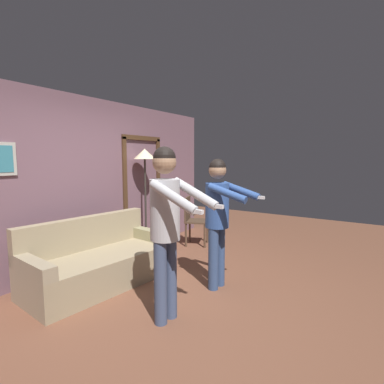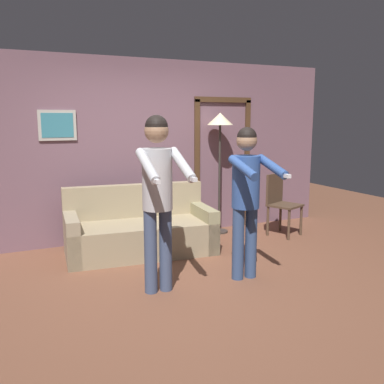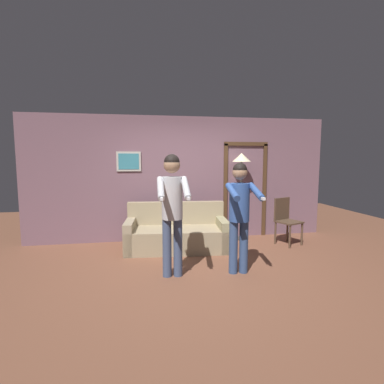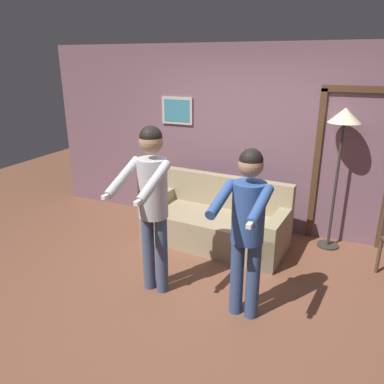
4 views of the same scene
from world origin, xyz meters
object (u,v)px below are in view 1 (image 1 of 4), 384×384
Objects in this scene: dining_chair_distant at (193,218)px; person_standing_left at (167,216)px; person_standing_right at (218,211)px; couch at (99,263)px; torchiere_lamp at (145,163)px.

person_standing_left is at bearing -151.93° from dining_chair_distant.
person_standing_left is 1.07× the size of person_standing_right.
couch is 1.18× the size of person_standing_right.
couch is at bearing 179.38° from dining_chair_distant.
person_standing_left is at bearing -99.60° from couch.
torchiere_lamp is 1.40m from dining_chair_distant.
torchiere_lamp is 1.10× the size of person_standing_right.
torchiere_lamp is 2.50m from person_standing_left.
torchiere_lamp reaches higher than person_standing_right.
person_standing_left is (-0.22, -1.33, 0.82)m from couch.
person_standing_right is (0.99, -0.05, -0.09)m from person_standing_left.
dining_chair_distant is at bearing -0.62° from couch.
couch is 2.12× the size of dining_chair_distant.
person_standing_right is 2.04m from dining_chair_distant.
couch is 1.07× the size of torchiere_lamp.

